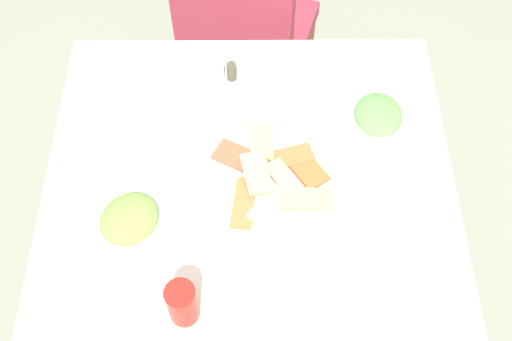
# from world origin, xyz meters

# --- Properties ---
(ground_plane) EXTENTS (6.00, 6.00, 0.00)m
(ground_plane) POSITION_xyz_m (0.00, 0.00, 0.00)
(ground_plane) COLOR gray
(dining_table) EXTENTS (1.01, 0.91, 0.74)m
(dining_table) POSITION_xyz_m (0.00, 0.00, 0.66)
(dining_table) COLOR beige
(dining_table) RESTS_ON ground_plane
(dining_chair) EXTENTS (0.53, 0.53, 0.89)m
(dining_chair) POSITION_xyz_m (-0.03, 0.74, 0.50)
(dining_chair) COLOR #9A2F3F
(dining_chair) RESTS_ON ground_plane
(pide_platter) EXTENTS (0.33, 0.35, 0.04)m
(pide_platter) POSITION_xyz_m (0.05, -0.03, 0.76)
(pide_platter) COLOR white
(pide_platter) RESTS_ON dining_table
(salad_plate_greens) EXTENTS (0.21, 0.21, 0.04)m
(salad_plate_greens) POSITION_xyz_m (0.34, 0.17, 0.76)
(salad_plate_greens) COLOR white
(salad_plate_greens) RESTS_ON dining_table
(salad_plate_rice) EXTENTS (0.20, 0.20, 0.06)m
(salad_plate_rice) POSITION_xyz_m (-0.28, -0.14, 0.76)
(salad_plate_rice) COLOR white
(salad_plate_rice) RESTS_ON dining_table
(soda_can) EXTENTS (0.08, 0.08, 0.12)m
(soda_can) POSITION_xyz_m (-0.14, -0.36, 0.80)
(soda_can) COLOR red
(soda_can) RESTS_ON dining_table
(paper_napkin) EXTENTS (0.15, 0.15, 0.00)m
(paper_napkin) POSITION_xyz_m (-0.21, 0.12, 0.74)
(paper_napkin) COLOR white
(paper_napkin) RESTS_ON dining_table
(fork) EXTENTS (0.18, 0.05, 0.00)m
(fork) POSITION_xyz_m (-0.21, 0.10, 0.75)
(fork) COLOR silver
(fork) RESTS_ON paper_napkin
(spoon) EXTENTS (0.20, 0.04, 0.00)m
(spoon) POSITION_xyz_m (-0.21, 0.14, 0.75)
(spoon) COLOR silver
(spoon) RESTS_ON paper_napkin
(condiment_caddy) EXTENTS (0.10, 0.10, 0.07)m
(condiment_caddy) POSITION_xyz_m (-0.06, 0.30, 0.77)
(condiment_caddy) COLOR #B2B2B7
(condiment_caddy) RESTS_ON dining_table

